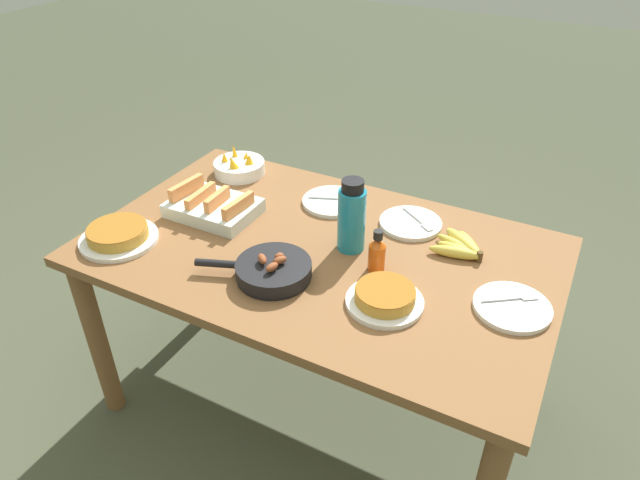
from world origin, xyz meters
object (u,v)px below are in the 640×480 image
object	(u,v)px
empty_plate_near_front	(332,202)
hot_sauce_bottle	(377,253)
banana_bunch	(462,247)
fruit_bowl_mango	(239,167)
empty_plate_far_right	(512,307)
melon_tray	(213,206)
skillet	(272,270)
water_bottle	(352,217)
frittata_plate_center	(385,298)
frittata_plate_side	(118,235)
empty_plate_far_left	(411,223)

from	to	relation	value
empty_plate_near_front	hot_sauce_bottle	distance (m)	0.43
banana_bunch	fruit_bowl_mango	size ratio (longest dim) A/B	0.90
empty_plate_far_right	melon_tray	bearing A→B (deg)	178.47
banana_bunch	empty_plate_far_right	bearing A→B (deg)	-45.58
empty_plate_far_right	hot_sauce_bottle	bearing A→B (deg)	-179.42
skillet	water_bottle	distance (m)	0.31
frittata_plate_center	frittata_plate_side	size ratio (longest dim) A/B	0.87
banana_bunch	skillet	size ratio (longest dim) A/B	0.53
water_bottle	melon_tray	bearing A→B (deg)	-175.85
banana_bunch	frittata_plate_center	world-z (taller)	frittata_plate_center
skillet	empty_plate_far_left	bearing A→B (deg)	-140.83
frittata_plate_center	fruit_bowl_mango	world-z (taller)	fruit_bowl_mango
empty_plate_far_left	empty_plate_near_front	bearing A→B (deg)	178.73
melon_tray	empty_plate_near_front	world-z (taller)	melon_tray
frittata_plate_side	fruit_bowl_mango	distance (m)	0.60
skillet	fruit_bowl_mango	bearing A→B (deg)	-68.74
banana_bunch	frittata_plate_side	bearing A→B (deg)	-155.34
water_bottle	frittata_plate_center	bearing A→B (deg)	-45.80
hot_sauce_bottle	empty_plate_near_front	bearing A→B (deg)	135.30
banana_bunch	hot_sauce_bottle	size ratio (longest dim) A/B	1.29
frittata_plate_center	empty_plate_near_front	size ratio (longest dim) A/B	1.01
melon_tray	skillet	size ratio (longest dim) A/B	0.88
skillet	empty_plate_near_front	bearing A→B (deg)	-106.76
fruit_bowl_mango	hot_sauce_bottle	world-z (taller)	hot_sauce_bottle
skillet	water_bottle	world-z (taller)	water_bottle
empty_plate_near_front	empty_plate_far_right	size ratio (longest dim) A/B	1.02
frittata_plate_center	fruit_bowl_mango	xyz separation A→B (m)	(-0.83, 0.48, 0.01)
empty_plate_near_front	fruit_bowl_mango	distance (m)	0.45
fruit_bowl_mango	empty_plate_far_right	bearing A→B (deg)	-16.10
banana_bunch	empty_plate_far_left	world-z (taller)	banana_bunch
empty_plate_near_front	empty_plate_far_right	xyz separation A→B (m)	(0.72, -0.30, -0.00)
empty_plate_near_front	fruit_bowl_mango	bearing A→B (deg)	174.75
skillet	frittata_plate_center	size ratio (longest dim) A/B	1.54
melon_tray	empty_plate_far_right	xyz separation A→B (m)	(1.07, -0.03, -0.02)
banana_bunch	frittata_plate_side	world-z (taller)	frittata_plate_side
melon_tray	fruit_bowl_mango	xyz separation A→B (m)	(-0.10, 0.31, -0.00)
water_bottle	hot_sauce_bottle	bearing A→B (deg)	-30.38
frittata_plate_center	frittata_plate_side	bearing A→B (deg)	-172.91
frittata_plate_side	empty_plate_near_front	xyz separation A→B (m)	(0.52, 0.56, -0.02)
frittata_plate_center	water_bottle	size ratio (longest dim) A/B	0.91
fruit_bowl_mango	water_bottle	bearing A→B (deg)	-23.31
empty_plate_near_front	water_bottle	size ratio (longest dim) A/B	0.90
skillet	melon_tray	bearing A→B (deg)	-50.84
empty_plate_far_left	hot_sauce_bottle	size ratio (longest dim) A/B	1.52
melon_tray	frittata_plate_side	xyz separation A→B (m)	(-0.18, -0.29, -0.01)
frittata_plate_center	empty_plate_far_right	xyz separation A→B (m)	(0.33, 0.15, -0.02)
frittata_plate_center	banana_bunch	bearing A→B (deg)	71.38
melon_tray	water_bottle	distance (m)	0.54
melon_tray	frittata_plate_center	world-z (taller)	melon_tray
skillet	empty_plate_near_front	world-z (taller)	skillet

